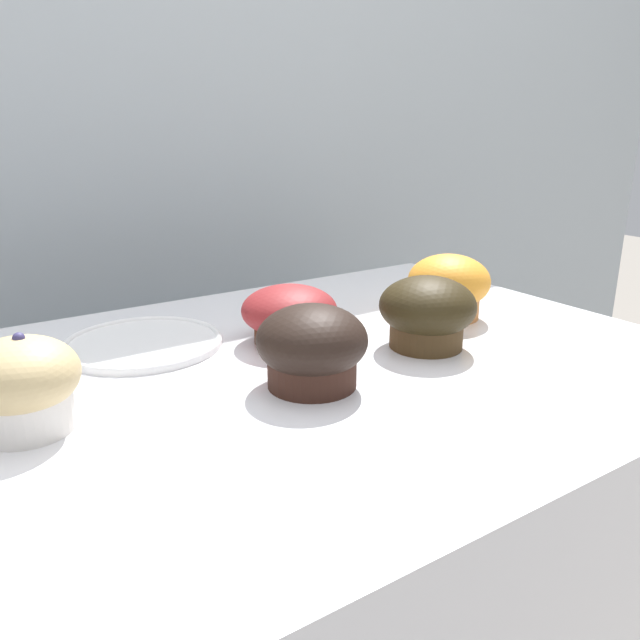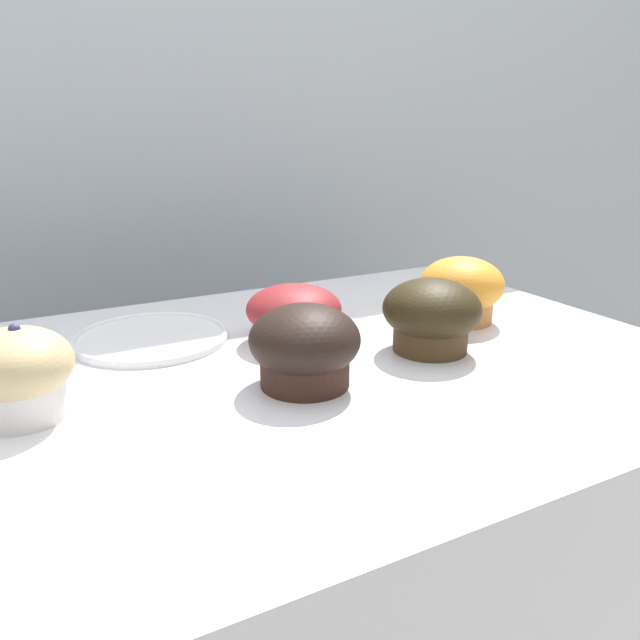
{
  "view_description": "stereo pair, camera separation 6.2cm",
  "coord_description": "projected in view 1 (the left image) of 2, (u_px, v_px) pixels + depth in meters",
  "views": [
    {
      "loc": [
        -0.28,
        -0.55,
        1.15
      ],
      "look_at": [
        0.08,
        0.0,
        0.93
      ],
      "focal_mm": 35.0,
      "sensor_mm": 36.0,
      "label": 1
    },
    {
      "loc": [
        -0.23,
        -0.58,
        1.15
      ],
      "look_at": [
        0.08,
        0.0,
        0.93
      ],
      "focal_mm": 35.0,
      "sensor_mm": 36.0,
      "label": 2
    }
  ],
  "objects": [
    {
      "name": "wall_back",
      "position": [
        101.0,
        263.0,
        1.13
      ],
      "size": [
        3.2,
        0.1,
        1.8
      ],
      "primitive_type": "cube",
      "color": "#A8B2B7",
      "rests_on": "ground"
    },
    {
      "name": "muffin_front_center",
      "position": [
        427.0,
        312.0,
        0.73
      ],
      "size": [
        0.11,
        0.11,
        0.08
      ],
      "color": "#47321B",
      "rests_on": "display_counter"
    },
    {
      "name": "muffin_back_left",
      "position": [
        289.0,
        314.0,
        0.75
      ],
      "size": [
        0.12,
        0.12,
        0.07
      ],
      "color": "#4B2312",
      "rests_on": "display_counter"
    },
    {
      "name": "muffin_back_right",
      "position": [
        22.0,
        383.0,
        0.53
      ],
      "size": [
        0.1,
        0.1,
        0.09
      ],
      "color": "silver",
      "rests_on": "display_counter"
    },
    {
      "name": "muffin_front_left",
      "position": [
        312.0,
        347.0,
        0.62
      ],
      "size": [
        0.11,
        0.11,
        0.08
      ],
      "color": "#361E16",
      "rests_on": "display_counter"
    },
    {
      "name": "muffin_front_right",
      "position": [
        449.0,
        286.0,
        0.84
      ],
      "size": [
        0.11,
        0.11,
        0.09
      ],
      "color": "#C2783F",
      "rests_on": "display_counter"
    },
    {
      "name": "serving_plate",
      "position": [
        143.0,
        343.0,
        0.74
      ],
      "size": [
        0.19,
        0.19,
        0.01
      ],
      "color": "white",
      "rests_on": "display_counter"
    }
  ]
}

